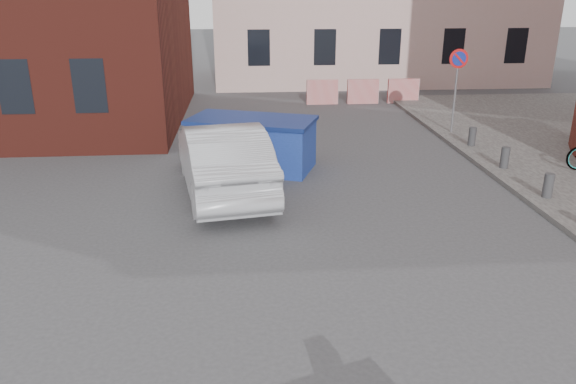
{
  "coord_description": "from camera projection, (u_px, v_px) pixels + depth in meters",
  "views": [
    {
      "loc": [
        -0.76,
        -7.94,
        4.58
      ],
      "look_at": [
        -0.0,
        1.53,
        1.1
      ],
      "focal_mm": 35.0,
      "sensor_mm": 36.0,
      "label": 1
    }
  ],
  "objects": [
    {
      "name": "dumpster",
      "position": [
        252.0,
        143.0,
        14.87
      ],
      "size": [
        3.6,
        2.67,
        1.35
      ],
      "rotation": [
        0.0,
        0.0,
        -0.35
      ],
      "color": "#203C9B",
      "rests_on": "ground"
    },
    {
      "name": "barriers",
      "position": [
        363.0,
        92.0,
        23.24
      ],
      "size": [
        4.7,
        0.18,
        1.0
      ],
      "color": "red",
      "rests_on": "ground"
    },
    {
      "name": "no_parking_sign",
      "position": [
        457.0,
        73.0,
        17.7
      ],
      "size": [
        0.6,
        0.09,
        2.65
      ],
      "color": "gray",
      "rests_on": "sidewalk"
    },
    {
      "name": "ground",
      "position": [
        296.0,
        288.0,
        9.06
      ],
      "size": [
        120.0,
        120.0,
        0.0
      ],
      "primitive_type": "plane",
      "color": "#38383A",
      "rests_on": "ground"
    },
    {
      "name": "bollards",
      "position": [
        548.0,
        186.0,
        12.56
      ],
      "size": [
        0.22,
        9.02,
        0.55
      ],
      "color": "#3A3A3D",
      "rests_on": "sidewalk"
    },
    {
      "name": "silver_car",
      "position": [
        223.0,
        158.0,
        13.07
      ],
      "size": [
        2.58,
        5.24,
        1.65
      ],
      "primitive_type": "imported",
      "rotation": [
        0.0,
        0.0,
        3.31
      ],
      "color": "#AEB0B6",
      "rests_on": "ground"
    }
  ]
}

